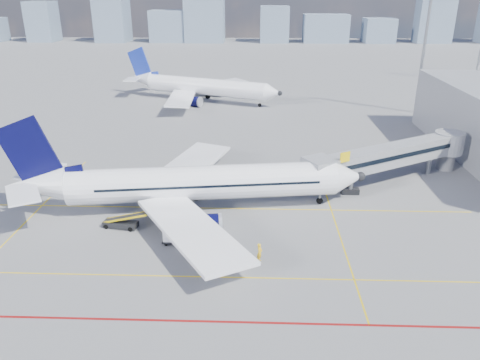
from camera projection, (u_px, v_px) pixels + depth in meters
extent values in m
plane|color=slate|center=(203.00, 243.00, 47.14)|extent=(420.00, 420.00, 0.00)
cube|color=#E3BC0B|center=(211.00, 208.00, 54.53)|extent=(60.00, 0.18, 0.01)
cube|color=#E3BC0B|center=(196.00, 277.00, 41.59)|extent=(80.00, 0.15, 0.01)
cube|color=#E3BC0B|center=(340.00, 235.00, 48.53)|extent=(0.15, 28.00, 0.01)
cube|color=#E3BC0B|center=(42.00, 206.00, 55.19)|extent=(0.15, 30.00, 0.01)
cube|color=maroon|center=(187.00, 321.00, 36.05)|extent=(90.00, 0.25, 0.01)
cube|color=#94969C|center=(389.00, 156.00, 59.86)|extent=(20.84, 13.93, 2.60)
cube|color=black|center=(389.00, 154.00, 59.78)|extent=(20.52, 13.82, 0.55)
cube|color=#94969C|center=(319.00, 171.00, 54.95)|extent=(4.49, 4.56, 3.00)
cube|color=black|center=(350.00, 191.00, 58.28)|extent=(2.20, 1.00, 0.70)
cylinder|color=gray|center=(351.00, 181.00, 57.77)|extent=(0.56, 0.56, 2.70)
cylinder|color=gray|center=(430.00, 160.00, 63.94)|extent=(0.60, 0.60, 3.90)
cylinder|color=#94969C|center=(449.00, 143.00, 64.94)|extent=(4.00, 4.00, 3.00)
cylinder|color=slate|center=(446.00, 156.00, 65.69)|extent=(2.40, 2.40, 3.90)
cube|color=#E3BC0B|center=(345.00, 157.00, 53.99)|extent=(1.26, 0.82, 1.20)
cube|color=black|center=(462.00, 127.00, 68.12)|extent=(0.25, 40.00, 4.50)
cylinder|color=gray|center=(424.00, 50.00, 91.98)|extent=(0.56, 0.56, 25.00)
cube|color=slate|center=(42.00, 21.00, 222.49)|extent=(12.12, 13.00, 18.18)
cube|color=slate|center=(112.00, 19.00, 220.99)|extent=(14.11, 15.95, 20.26)
cube|color=slate|center=(168.00, 26.00, 221.26)|extent=(16.30, 12.78, 14.30)
cube|color=slate|center=(205.00, 10.00, 218.02)|extent=(18.10, 14.25, 28.34)
cube|color=slate|center=(274.00, 24.00, 219.24)|extent=(13.28, 12.79, 16.23)
cube|color=slate|center=(326.00, 28.00, 219.14)|extent=(20.61, 12.17, 12.63)
cube|color=slate|center=(379.00, 30.00, 218.66)|extent=(13.79, 12.82, 10.90)
cube|color=slate|center=(436.00, 8.00, 214.15)|extent=(15.90, 9.64, 30.33)
cylinder|color=white|center=(204.00, 183.00, 53.15)|extent=(30.49, 8.05, 3.93)
cone|color=white|center=(349.00, 177.00, 54.75)|extent=(4.13, 4.39, 3.93)
sphere|color=black|center=(361.00, 176.00, 54.88)|extent=(1.25, 1.25, 1.11)
cone|color=white|center=(37.00, 185.00, 51.20)|extent=(6.93, 4.78, 3.93)
cube|color=black|center=(338.00, 173.00, 54.41)|extent=(1.71, 1.71, 0.45)
cube|color=white|center=(191.00, 164.00, 61.76)|extent=(9.66, 17.43, 0.58)
cube|color=white|center=(192.00, 230.00, 45.07)|extent=(13.24, 16.89, 0.58)
cylinder|color=#070733|center=(199.00, 182.00, 59.37)|extent=(3.91, 2.79, 2.32)
cylinder|color=#070733|center=(202.00, 225.00, 48.61)|extent=(3.91, 2.79, 2.32)
cylinder|color=#B9BBC0|center=(214.00, 182.00, 59.55)|extent=(0.68, 2.40, 2.38)
cylinder|color=#B9BBC0|center=(220.00, 224.00, 48.79)|extent=(0.68, 2.40, 2.38)
cube|color=#070733|center=(31.00, 155.00, 49.88)|extent=(6.89, 1.27, 8.59)
cube|color=#070733|center=(58.00, 175.00, 51.03)|extent=(5.67, 1.08, 2.17)
cube|color=white|center=(41.00, 171.00, 54.00)|extent=(4.31, 6.21, 0.22)
cube|color=white|center=(23.00, 194.00, 48.06)|extent=(5.43, 6.40, 0.22)
cylinder|color=gray|center=(320.00, 197.00, 55.34)|extent=(0.32, 0.32, 1.80)
cylinder|color=black|center=(320.00, 201.00, 55.54)|extent=(0.79, 0.38, 0.76)
cylinder|color=gray|center=(196.00, 194.00, 56.41)|extent=(0.36, 0.36, 1.60)
cylinder|color=black|center=(196.00, 196.00, 56.53)|extent=(1.08, 0.78, 1.00)
cylinder|color=gray|center=(197.00, 213.00, 51.59)|extent=(0.36, 0.36, 1.60)
cylinder|color=black|center=(197.00, 215.00, 51.70)|extent=(1.08, 0.78, 1.00)
cube|color=black|center=(208.00, 174.00, 54.87)|extent=(24.57, 3.50, 0.26)
cube|color=black|center=(209.00, 187.00, 51.29)|extent=(24.57, 3.50, 0.26)
cylinder|color=white|center=(206.00, 87.00, 104.87)|extent=(28.12, 14.25, 3.75)
cone|color=white|center=(274.00, 93.00, 98.80)|extent=(4.61, 4.77, 3.75)
sphere|color=black|center=(280.00, 93.00, 98.30)|extent=(1.37, 1.37, 1.06)
cone|color=white|center=(141.00, 79.00, 111.25)|extent=(7.10, 5.77, 3.75)
cube|color=black|center=(268.00, 90.00, 99.07)|extent=(1.87, 1.87, 0.43)
cube|color=white|center=(218.00, 84.00, 113.11)|extent=(14.87, 14.61, 0.55)
cube|color=white|center=(181.00, 98.00, 98.50)|extent=(5.56, 16.01, 0.55)
cylinder|color=#070733|center=(216.00, 92.00, 110.61)|extent=(4.03, 3.34, 2.21)
cylinder|color=#070733|center=(193.00, 101.00, 101.20)|extent=(4.03, 3.34, 2.21)
cylinder|color=#B9BBC0|center=(223.00, 92.00, 109.92)|extent=(1.16, 2.23, 2.27)
cylinder|color=#B9BBC0|center=(200.00, 102.00, 100.51)|extent=(1.16, 2.23, 2.27)
cube|color=#162B98|center=(140.00, 64.00, 109.99)|extent=(6.22, 2.75, 8.19)
cube|color=#162B98|center=(149.00, 75.00, 110.00)|extent=(5.13, 2.29, 2.07)
cube|color=white|center=(147.00, 75.00, 113.86)|extent=(5.81, 5.87, 0.21)
cube|color=white|center=(132.00, 79.00, 108.67)|extent=(2.88, 5.38, 0.21)
cylinder|color=black|center=(208.00, 97.00, 108.41)|extent=(1.17, 0.98, 1.00)
cylinder|color=black|center=(198.00, 101.00, 104.19)|extent=(1.17, 0.98, 1.00)
cylinder|color=black|center=(260.00, 105.00, 101.11)|extent=(0.81, 0.54, 0.76)
cube|color=white|center=(212.00, 244.00, 45.75)|extent=(2.65, 1.93, 0.86)
cube|color=white|center=(208.00, 239.00, 45.40)|extent=(1.39, 1.50, 0.65)
cube|color=black|center=(208.00, 237.00, 45.31)|extent=(1.28, 1.42, 0.38)
cylinder|color=black|center=(205.00, 251.00, 45.12)|extent=(0.65, 0.40, 0.60)
cylinder|color=black|center=(203.00, 245.00, 46.18)|extent=(0.65, 0.40, 0.60)
cylinder|color=black|center=(222.00, 248.00, 45.53)|extent=(0.65, 0.40, 0.60)
cylinder|color=black|center=(220.00, 242.00, 46.59)|extent=(0.65, 0.40, 0.60)
cube|color=black|center=(181.00, 240.00, 47.01)|extent=(3.64, 1.73, 0.18)
cube|color=white|center=(172.00, 232.00, 46.74)|extent=(1.60, 1.55, 1.54)
cube|color=white|center=(189.00, 233.00, 46.61)|extent=(1.60, 1.55, 1.54)
cylinder|color=black|center=(166.00, 244.00, 46.52)|extent=(0.32, 0.15, 0.32)
cylinder|color=black|center=(169.00, 237.00, 47.81)|extent=(0.32, 0.15, 0.32)
cylinder|color=black|center=(194.00, 245.00, 46.33)|extent=(0.32, 0.15, 0.32)
cylinder|color=black|center=(196.00, 238.00, 47.62)|extent=(0.32, 0.15, 0.32)
cube|color=black|center=(121.00, 224.00, 50.00)|extent=(3.84, 1.96, 0.61)
cube|color=black|center=(126.00, 217.00, 49.51)|extent=(5.30, 1.82, 1.61)
cube|color=#E3BC0B|center=(128.00, 215.00, 49.95)|extent=(5.18, 1.03, 1.68)
cube|color=#E3BC0B|center=(124.00, 219.00, 49.08)|extent=(5.18, 1.03, 1.68)
cylinder|color=black|center=(106.00, 227.00, 49.78)|extent=(0.55, 0.30, 0.52)
cylinder|color=black|center=(111.00, 221.00, 50.89)|extent=(0.55, 0.30, 0.52)
cylinder|color=black|center=(130.00, 229.00, 49.22)|extent=(0.55, 0.30, 0.52)
cylinder|color=black|center=(135.00, 224.00, 50.32)|extent=(0.55, 0.30, 0.52)
imported|color=yellow|center=(260.00, 253.00, 43.58)|extent=(0.67, 0.81, 1.89)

